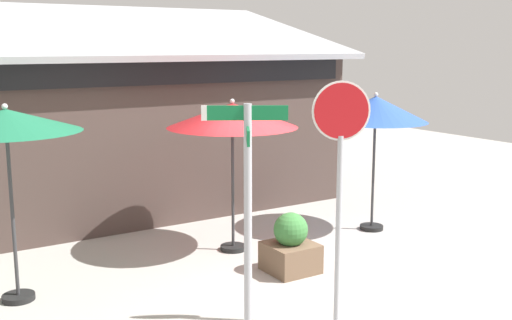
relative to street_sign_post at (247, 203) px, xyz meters
The scene contains 8 objects.
ground_plane 3.23m from the street_sign_post, 37.82° to the left, with size 28.00×28.00×0.10m, color #ADA8A0.
cafe_building 7.40m from the street_sign_post, 78.62° to the left, with size 8.84×4.93×4.41m.
street_sign_post is the anchor object (origin of this frame).
stop_sign 1.33m from the street_sign_post, ahead, with size 0.65×0.31×3.05m.
patio_umbrella_forest_green_left 3.56m from the street_sign_post, 123.01° to the left, with size 1.96×1.96×2.71m.
patio_umbrella_crimson_center 3.65m from the street_sign_post, 62.27° to the left, with size 2.18×2.18×2.59m.
patio_umbrella_royal_blue_right 5.36m from the street_sign_post, 32.05° to the left, with size 1.93×1.93×2.61m.
sidewalk_planter 2.97m from the street_sign_post, 43.81° to the left, with size 0.73×0.73×0.94m.
Camera 1 is at (-5.62, -7.33, 3.46)m, focal length 43.93 mm.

